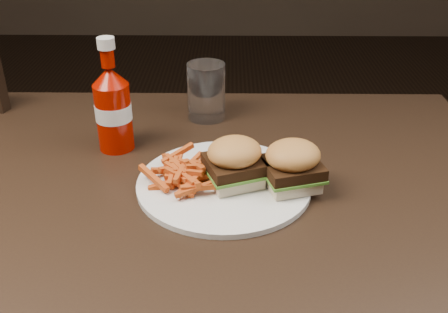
{
  "coord_description": "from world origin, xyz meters",
  "views": [
    {
      "loc": [
        0.12,
        -0.72,
        1.21
      ],
      "look_at": [
        0.11,
        0.01,
        0.8
      ],
      "focal_mm": 42.0,
      "sensor_mm": 36.0,
      "label": 1
    }
  ],
  "objects_px": {
    "dining_table": "(159,196)",
    "ketchup_bottle": "(114,118)",
    "chair_far": "(6,183)",
    "tumbler": "(206,93)",
    "plate": "(224,184)"
  },
  "relations": [
    {
      "from": "tumbler",
      "to": "chair_far",
      "type": "bearing_deg",
      "value": 156.93
    },
    {
      "from": "chair_far",
      "to": "tumbler",
      "type": "relative_size",
      "value": 3.39
    },
    {
      "from": "ketchup_bottle",
      "to": "tumbler",
      "type": "distance_m",
      "value": 0.21
    },
    {
      "from": "chair_far",
      "to": "ketchup_bottle",
      "type": "bearing_deg",
      "value": 149.34
    },
    {
      "from": "dining_table",
      "to": "ketchup_bottle",
      "type": "distance_m",
      "value": 0.18
    },
    {
      "from": "chair_far",
      "to": "plate",
      "type": "height_order",
      "value": "plate"
    },
    {
      "from": "dining_table",
      "to": "chair_far",
      "type": "bearing_deg",
      "value": 134.76
    },
    {
      "from": "chair_far",
      "to": "plate",
      "type": "bearing_deg",
      "value": 151.95
    },
    {
      "from": "tumbler",
      "to": "dining_table",
      "type": "bearing_deg",
      "value": -104.35
    },
    {
      "from": "dining_table",
      "to": "plate",
      "type": "relative_size",
      "value": 4.24
    },
    {
      "from": "ketchup_bottle",
      "to": "chair_far",
      "type": "bearing_deg",
      "value": 137.65
    },
    {
      "from": "dining_table",
      "to": "chair_far",
      "type": "height_order",
      "value": "dining_table"
    },
    {
      "from": "plate",
      "to": "ketchup_bottle",
      "type": "relative_size",
      "value": 2.21
    },
    {
      "from": "dining_table",
      "to": "ketchup_bottle",
      "type": "relative_size",
      "value": 9.36
    },
    {
      "from": "tumbler",
      "to": "plate",
      "type": "bearing_deg",
      "value": -81.66
    }
  ]
}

